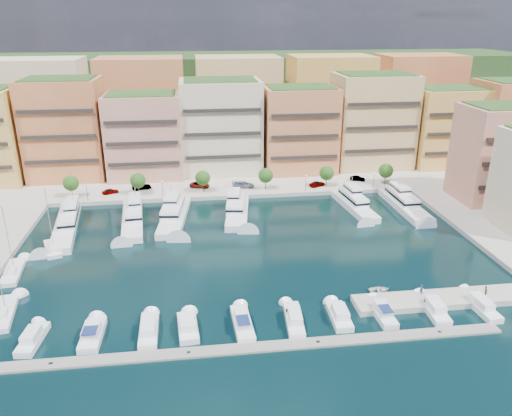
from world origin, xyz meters
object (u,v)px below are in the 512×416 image
object	(u,v)px
tree_3	(266,176)
yacht_2	(174,214)
cruiser_8	(434,309)
sailboat_2	(53,249)
cruiser_6	(339,316)
tender_0	(379,290)
lamppost_4	(374,177)
car_0	(110,191)
car_4	(317,184)
cruiser_4	(243,323)
tree_5	(386,171)
car_2	(200,185)
tree_0	(71,183)
car_1	(142,187)
lamppost_0	(87,189)
cruiser_7	(382,313)
lamppost_1	(162,186)
lamppost_3	(306,180)
cruiser_9	(480,306)
car_5	(357,178)
yacht_6	(404,203)
tree_4	(327,173)
cruiser_0	(33,339)
tree_2	(203,178)
lamppost_2	(235,183)
sailboat_1	(13,273)
cruiser_3	(188,328)
person_0	(421,289)
tender_3	(481,287)
cruiser_1	(92,335)
cruiser_2	(149,331)
cruiser_5	(294,320)

from	to	relation	value
tree_3	yacht_2	xyz separation A→B (m)	(-22.98, -14.54, -3.53)
cruiser_8	sailboat_2	xyz separation A→B (m)	(-63.90, 30.09, -0.23)
cruiser_6	tender_0	xyz separation A→B (m)	(8.93, 6.98, -0.19)
lamppost_4	car_0	distance (m)	67.34
lamppost_4	car_4	world-z (taller)	lamppost_4
cruiser_4	sailboat_2	size ratio (longest dim) A/B	0.68
tree_5	car_2	xyz separation A→B (m)	(-48.77, 3.71, -3.02)
tree_3	cruiser_4	bearing A→B (deg)	-101.73
tree_0	car_1	bearing A→B (deg)	13.74
lamppost_0	yacht_2	world-z (taller)	yacht_2
cruiser_4	car_0	xyz separation A→B (m)	(-27.11, 59.87, 1.12)
lamppost_4	cruiser_7	xyz separation A→B (m)	(-18.64, -55.80, -3.26)
lamppost_4	sailboat_2	size ratio (longest dim) A/B	0.32
lamppost_4	cruiser_7	bearing A→B (deg)	-108.48
lamppost_1	lamppost_4	xyz separation A→B (m)	(54.00, 0.00, 0.00)
lamppost_3	cruiser_9	xyz separation A→B (m)	(15.29, -55.80, -3.28)
car_2	car_5	distance (m)	42.54
tree_0	tender_0	distance (m)	78.61
car_1	car_2	xyz separation A→B (m)	(14.87, -0.29, -0.06)
yacht_6	lamppost_3	bearing A→B (deg)	150.37
tree_4	tree_5	size ratio (longest dim) A/B	1.00
cruiser_0	tender_0	world-z (taller)	cruiser_0
tree_2	lamppost_2	distance (m)	8.37
yacht_6	sailboat_1	world-z (taller)	sailboat_1
cruiser_3	sailboat_1	distance (m)	37.33
lamppost_4	car_0	size ratio (longest dim) A/B	1.04
car_1	car_5	xyz separation A→B (m)	(57.41, -0.15, -0.12)
tree_4	yacht_2	distance (m)	41.76
cruiser_0	car_5	bearing A→B (deg)	42.53
cruiser_3	car_1	size ratio (longest dim) A/B	1.57
cruiser_6	car_0	xyz separation A→B (m)	(-41.83, 59.83, 1.14)
tree_3	lamppost_3	bearing A→B (deg)	-12.95
cruiser_0	person_0	world-z (taller)	person_0
tree_2	cruiser_6	bearing A→B (deg)	-72.20
tender_3	car_1	distance (m)	82.79
cruiser_1	cruiser_2	bearing A→B (deg)	0.07
cruiser_1	cruiser_6	world-z (taller)	cruiser_1
yacht_6	cruiser_5	distance (m)	56.35
car_0	cruiser_7	bearing A→B (deg)	-164.98
lamppost_4	cruiser_7	size ratio (longest dim) A/B	0.54
sailboat_1	tender_3	size ratio (longest dim) A/B	8.83
cruiser_9	car_2	size ratio (longest dim) A/B	1.76
tender_3	car_0	world-z (taller)	car_0
tender_0	car_2	bearing A→B (deg)	24.31
yacht_6	lamppost_2	bearing A→B (deg)	162.91
lamppost_4	cruiser_8	distance (m)	56.83
lamppost_4	car_0	xyz separation A→B (m)	(-67.18, 4.05, -2.14)
tender_3	lamppost_2	bearing A→B (deg)	15.64
lamppost_0	yacht_2	bearing A→B (deg)	-30.22
tree_3	tender_3	size ratio (longest dim) A/B	3.78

